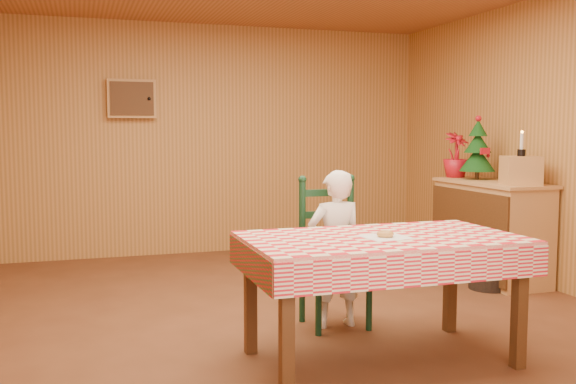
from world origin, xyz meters
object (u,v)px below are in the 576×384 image
at_px(dining_table, 381,249).
at_px(shelf_unit, 490,230).
at_px(crate, 521,170).
at_px(ladder_chair, 332,255).
at_px(seated_child, 335,249).
at_px(christmas_tree, 478,150).
at_px(storage_bin, 489,269).

height_order(dining_table, shelf_unit, shelf_unit).
bearing_deg(crate, ladder_chair, -166.77).
height_order(dining_table, seated_child, seated_child).
distance_m(dining_table, christmas_tree, 2.78).
distance_m(crate, storage_bin, 0.91).
relative_size(shelf_unit, crate, 4.13).
relative_size(ladder_chair, storage_bin, 3.05).
bearing_deg(dining_table, ladder_chair, 90.00).
height_order(shelf_unit, christmas_tree, christmas_tree).
distance_m(crate, christmas_tree, 0.67).
bearing_deg(seated_child, christmas_tree, -149.25).
distance_m(dining_table, ladder_chair, 0.81).
relative_size(seated_child, christmas_tree, 1.81).
bearing_deg(crate, seated_child, -165.21).
height_order(ladder_chair, storage_bin, ladder_chair).
xyz_separation_m(ladder_chair, storage_bin, (1.72, 0.53, -0.33)).
bearing_deg(crate, dining_table, -147.55).
bearing_deg(christmas_tree, dining_table, -135.96).
distance_m(seated_child, shelf_unit, 2.16).
bearing_deg(seated_child, shelf_unit, -154.83).
height_order(crate, storage_bin, crate).
bearing_deg(christmas_tree, storage_bin, -112.84).
distance_m(christmas_tree, storage_bin, 1.21).
bearing_deg(shelf_unit, storage_bin, -125.37).
bearing_deg(storage_bin, crate, -14.87).
relative_size(dining_table, ladder_chair, 1.53).
xyz_separation_m(ladder_chair, shelf_unit, (1.95, 0.86, -0.04)).
bearing_deg(christmas_tree, crate, -90.00).
height_order(ladder_chair, crate, crate).
height_order(ladder_chair, seated_child, seated_child).
relative_size(dining_table, seated_child, 1.47).
height_order(dining_table, crate, crate).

